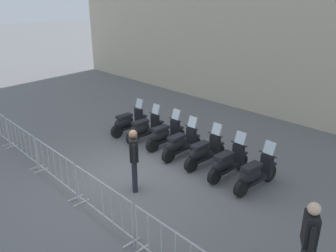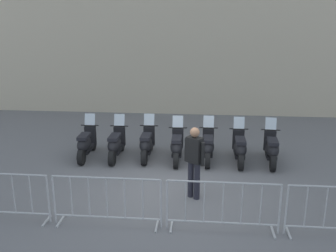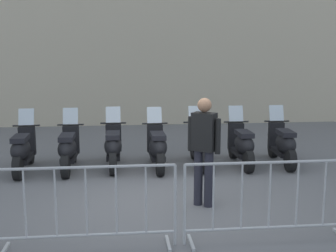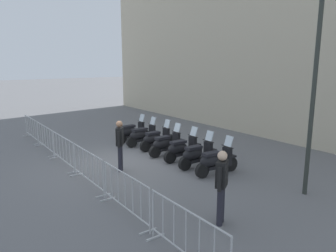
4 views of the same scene
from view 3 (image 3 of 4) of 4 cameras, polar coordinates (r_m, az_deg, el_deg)
ground_plane at (r=7.27m, az=-0.16°, el=-9.82°), size 120.00×120.00×0.00m
motorcycle_0 at (r=9.31m, az=-18.49°, el=-3.06°), size 0.56×1.72×1.24m
motorcycle_1 at (r=9.17m, az=-12.90°, el=-2.99°), size 0.56×1.72×1.24m
motorcycle_2 at (r=9.22m, az=-7.18°, el=-2.74°), size 0.56×1.72×1.24m
motorcycle_3 at (r=9.10m, az=-1.44°, el=-2.83°), size 0.56×1.72×1.24m
motorcycle_4 at (r=9.29m, az=4.12°, el=-2.59°), size 0.56×1.72×1.24m
motorcycle_5 at (r=9.45m, az=9.62°, el=-2.50°), size 0.56×1.72×1.24m
motorcycle_6 at (r=9.73m, az=14.78°, el=-2.34°), size 0.56×1.73×1.24m
barrier_segment_2 at (r=5.54m, az=-10.64°, el=-10.57°), size 2.24×0.45×1.07m
barrier_segment_3 at (r=5.82m, az=13.12°, el=-9.65°), size 2.24×0.45×1.07m
officer_near_row_end at (r=6.84m, az=4.72°, el=-2.57°), size 0.47×0.39×1.73m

